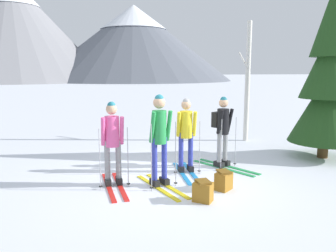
{
  "coord_description": "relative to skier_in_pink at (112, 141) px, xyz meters",
  "views": [
    {
      "loc": [
        -1.82,
        -6.44,
        2.26
      ],
      "look_at": [
        0.13,
        0.61,
        1.05
      ],
      "focal_mm": 35.53,
      "sensor_mm": 36.0,
      "label": 1
    }
  ],
  "objects": [
    {
      "name": "skier_in_green",
      "position": [
        0.89,
        -0.28,
        0.1
      ],
      "size": [
        0.72,
        1.67,
        1.82
      ],
      "color": "yellow",
      "rests_on": "ground"
    },
    {
      "name": "pine_tree_near",
      "position": [
        5.57,
        0.71,
        1.11
      ],
      "size": [
        1.83,
        1.83,
        4.43
      ],
      "color": "#51381E",
      "rests_on": "ground"
    },
    {
      "name": "backpack_on_snow_front",
      "position": [
        1.42,
        -1.26,
        -0.73
      ],
      "size": [
        0.4,
        0.39,
        0.38
      ],
      "color": "#99661E",
      "rests_on": "ground"
    },
    {
      "name": "mountain_ridge_distant",
      "position": [
        -0.12,
        74.62,
        9.33
      ],
      "size": [
        70.57,
        46.26,
        22.39
      ],
      "color": "gray",
      "rests_on": "ground"
    },
    {
      "name": "skier_in_pink",
      "position": [
        0.0,
        0.0,
        0.0
      ],
      "size": [
        0.61,
        1.7,
        1.68
      ],
      "color": "red",
      "rests_on": "ground"
    },
    {
      "name": "ground_plane",
      "position": [
        1.18,
        0.0,
        -0.91
      ],
      "size": [
        400.0,
        400.0,
        0.0
      ],
      "primitive_type": "plane",
      "color": "white"
    },
    {
      "name": "skier_in_yellow",
      "position": [
        1.68,
        0.46,
        -0.0
      ],
      "size": [
        0.61,
        1.67,
        1.67
      ],
      "color": "#1E84D1",
      "rests_on": "ground"
    },
    {
      "name": "birch_tree_tall",
      "position": [
        4.68,
        3.25,
        1.03
      ],
      "size": [
        0.58,
        0.65,
        3.82
      ],
      "color": "silver",
      "rests_on": "ground"
    },
    {
      "name": "skier_in_black",
      "position": [
        2.64,
        0.64,
        0.02
      ],
      "size": [
        1.08,
        1.72,
        1.68
      ],
      "color": "green",
      "rests_on": "ground"
    },
    {
      "name": "backpack_on_snow_beside",
      "position": [
        2.02,
        -0.82,
        -0.73
      ],
      "size": [
        0.4,
        0.38,
        0.38
      ],
      "color": "#99661E",
      "rests_on": "ground"
    }
  ]
}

